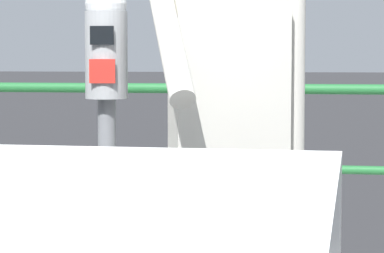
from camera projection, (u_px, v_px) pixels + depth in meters
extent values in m
cylinder|color=slate|center=(108.00, 238.00, 3.38)|extent=(0.07, 0.07, 1.09)
cylinder|color=#939699|center=(106.00, 55.00, 3.33)|extent=(0.16, 0.16, 0.33)
sphere|color=silver|center=(106.00, 4.00, 3.31)|extent=(0.16, 0.16, 0.16)
cube|color=black|center=(102.00, 35.00, 3.24)|extent=(0.09, 0.02, 0.07)
cube|color=red|center=(102.00, 71.00, 3.25)|extent=(0.10, 0.02, 0.09)
cube|color=beige|center=(228.00, 80.00, 3.37)|extent=(0.49, 0.36, 0.63)
cylinder|color=beige|center=(294.00, 75.00, 3.42)|extent=(0.09, 0.09, 0.60)
cylinder|color=beige|center=(171.00, 42.00, 3.11)|extent=(0.27, 0.51, 0.46)
cylinder|color=#1E602D|center=(178.00, 88.00, 5.27)|extent=(24.00, 0.06, 0.06)
cylinder|color=#1E602D|center=(178.00, 166.00, 5.31)|extent=(24.00, 0.05, 0.05)
cylinder|color=#1E602D|center=(178.00, 175.00, 5.31)|extent=(0.06, 0.06, 1.06)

